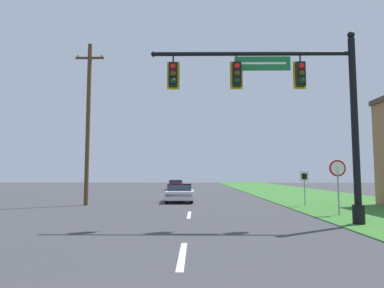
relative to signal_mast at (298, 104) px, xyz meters
name	(u,v)px	position (x,y,z in m)	size (l,w,h in m)	color
grass_verge_right	(306,195)	(6.25, 19.10, -4.57)	(10.00, 110.00, 0.04)	#38752D
road_center_line	(191,201)	(-4.25, 11.10, -4.58)	(0.16, 34.80, 0.01)	silver
signal_mast	(298,104)	(0.00, 0.00, 0.00)	(8.06, 0.47, 7.42)	black
car_ahead	(180,193)	(-5.05, 11.12, -3.98)	(1.90, 4.67, 1.19)	black
far_car	(176,185)	(-6.44, 30.17, -3.98)	(1.82, 4.39, 1.19)	black
stop_sign	(338,175)	(2.58, 2.80, -2.72)	(0.76, 0.07, 2.50)	gray
route_sign_post	(304,180)	(2.51, 7.45, -3.06)	(0.55, 0.06, 2.03)	gray
utility_pole_near	(88,121)	(-10.69, 8.11, 0.66)	(1.80, 0.26, 10.18)	#4C3823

